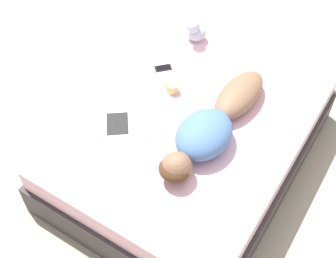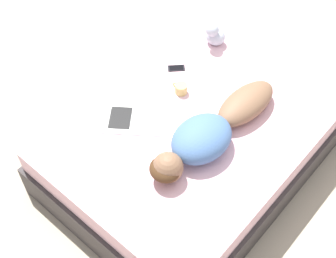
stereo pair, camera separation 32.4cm
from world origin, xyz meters
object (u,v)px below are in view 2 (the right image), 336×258
at_px(person, 211,131).
at_px(cell_phone, 176,68).
at_px(coffee_mug, 181,89).
at_px(open_magazine, 136,119).

bearing_deg(person, cell_phone, -27.91).
distance_m(coffee_mug, cell_phone, 0.26).
height_order(person, coffee_mug, person).
xyz_separation_m(open_magazine, cell_phone, (0.13, -0.60, 0.00)).
relative_size(person, coffee_mug, 9.61).
relative_size(person, open_magazine, 2.15).
bearing_deg(person, open_magazine, 24.45).
bearing_deg(coffee_mug, open_magazine, 80.86).
distance_m(person, cell_phone, 0.77).
height_order(coffee_mug, cell_phone, coffee_mug).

